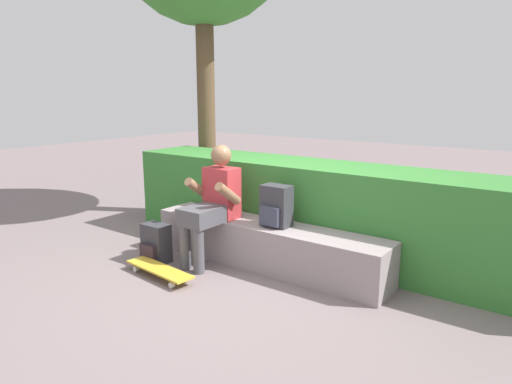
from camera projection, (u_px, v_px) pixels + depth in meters
The scene contains 7 objects.
ground_plane at pixel (249, 275), 4.35m from camera, with size 24.00×24.00×0.00m, color slate.
bench_main at pixel (266, 245), 4.54m from camera, with size 2.52×0.47×0.44m.
person_skater at pixel (213, 201), 4.58m from camera, with size 0.49×0.62×1.19m.
skateboard_near_person at pixel (159, 270), 4.29m from camera, with size 0.82×0.28×0.09m.
backpack_on_bench at pixel (276, 207), 4.38m from camera, with size 0.28×0.23×0.40m.
backpack_on_ground at pixel (156, 244), 4.66m from camera, with size 0.28×0.23×0.40m.
hedge_row at pixel (330, 211), 4.77m from camera, with size 4.91×0.78×0.97m.
Camera 1 is at (2.47, -3.26, 1.70)m, focal length 32.12 mm.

